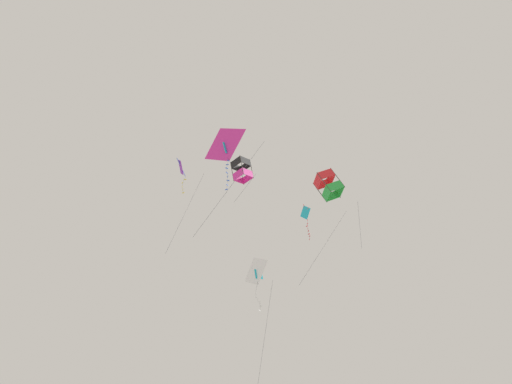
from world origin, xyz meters
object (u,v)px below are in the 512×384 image
kite_delta_far_centre (225,145)px  kite_delta_highest (257,272)px  kite_box_near_right (242,170)px  kite_box_upper_right (329,185)px  kite_diamond_near_left (181,169)px  kite_diamond_mid_left (306,214)px

kite_delta_far_centre → kite_delta_highest: bearing=115.8°
kite_box_near_right → kite_box_upper_right: (-6.14, 2.56, -4.43)m
kite_box_near_right → kite_delta_highest: (-0.89, -1.44, -7.93)m
kite_delta_far_centre → kite_diamond_near_left: size_ratio=1.02×
kite_box_upper_right → kite_diamond_near_left: 11.63m
kite_box_upper_right → kite_diamond_near_left: kite_diamond_near_left is taller
kite_delta_highest → kite_box_upper_right: size_ratio=1.38×
kite_diamond_mid_left → kite_delta_highest: bearing=-91.6°
kite_box_upper_right → kite_diamond_near_left: size_ratio=0.73×
kite_box_upper_right → kite_diamond_near_left: bearing=-116.0°
kite_delta_far_centre → kite_box_upper_right: kite_delta_far_centre is taller
kite_delta_highest → kite_delta_far_centre: bearing=-46.8°
kite_box_near_right → kite_delta_highest: size_ratio=0.51×
kite_delta_far_centre → kite_diamond_near_left: bearing=171.6°
kite_diamond_mid_left → kite_diamond_near_left: 10.89m
kite_box_near_right → kite_diamond_mid_left: 7.05m
kite_delta_highest → kite_box_upper_right: kite_box_upper_right is taller
kite_diamond_mid_left → kite_box_upper_right: (-1.81, 8.10, -3.85)m
kite_delta_highest → kite_diamond_mid_left: (-3.44, -4.09, 7.36)m
kite_delta_highest → kite_box_upper_right: 7.48m
kite_delta_highest → kite_box_upper_right: (-5.25, 4.01, 3.51)m
kite_box_near_right → kite_delta_far_centre: size_ratio=0.50×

